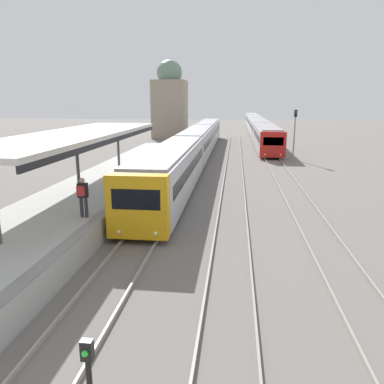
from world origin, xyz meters
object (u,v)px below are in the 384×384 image
(person_on_platform, at_px, (83,194))
(train_near, at_px, (197,143))
(train_far, at_px, (257,125))
(signal_post_near, at_px, (89,380))
(signal_mast_far, at_px, (295,129))

(person_on_platform, distance_m, train_near, 23.53)
(train_far, distance_m, signal_post_near, 62.97)
(signal_mast_far, bearing_deg, person_on_platform, -116.37)
(train_near, distance_m, train_far, 31.09)
(person_on_platform, bearing_deg, signal_mast_far, 63.63)
(train_far, bearing_deg, signal_mast_far, -85.95)
(train_near, relative_size, signal_mast_far, 9.61)
(train_near, xyz_separation_m, signal_post_near, (1.52, -32.52, -0.48))
(signal_mast_far, bearing_deg, train_near, -175.66)
(person_on_platform, xyz_separation_m, signal_post_near, (3.83, -9.11, -0.84))
(person_on_platform, height_order, train_near, train_near)
(person_on_platform, relative_size, signal_mast_far, 0.34)
(train_near, distance_m, signal_post_near, 32.56)
(train_far, bearing_deg, signal_post_near, -95.52)
(person_on_platform, height_order, train_far, train_far)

